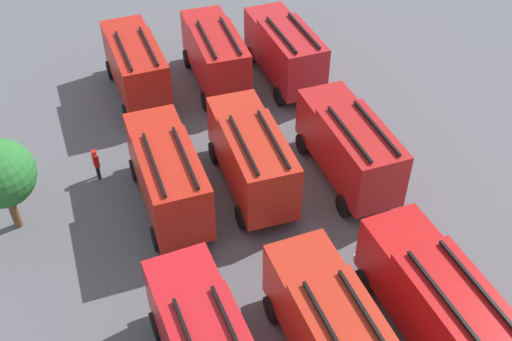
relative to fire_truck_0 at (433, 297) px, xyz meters
name	(u,v)px	position (x,y,z in m)	size (l,w,h in m)	color
ground_plane	(256,192)	(9.45, 4.33, -2.15)	(56.39, 56.39, 0.00)	#4C4C51
fire_truck_0	(433,297)	(0.00, 0.00, 0.00)	(7.45, 3.48, 3.88)	#AA1112
fire_truck_1	(349,145)	(9.27, -0.26, 0.00)	(7.39, 3.27, 3.88)	maroon
fire_truck_2	(284,49)	(18.71, 0.13, 0.00)	(7.42, 3.37, 3.88)	maroon
fire_truck_3	(332,329)	(-0.36, 4.14, 0.00)	(7.42, 3.38, 3.88)	#A52314
fire_truck_4	(251,155)	(9.73, 4.48, 0.00)	(7.32, 3.05, 3.88)	#A42214
fire_truck_5	(215,54)	(19.28, 4.21, 0.00)	(7.30, 3.00, 3.88)	#A21716
fire_truck_7	(167,174)	(9.44, 8.53, 0.00)	(7.38, 3.24, 3.88)	#A51E12
fire_truck_8	(136,65)	(19.25, 8.85, 0.00)	(7.41, 3.36, 3.88)	#A21A11
firefighter_0	(96,163)	(12.52, 11.73, -1.18)	(0.46, 0.33, 1.73)	black
firefighter_2	(228,30)	(23.97, 2.37, -1.15)	(0.45, 0.30, 1.78)	black
firefighter_3	(308,248)	(4.52, 3.35, -1.23)	(0.47, 0.46, 1.66)	black
tree_1	(1,174)	(10.10, 15.59, 1.03)	(3.05, 3.05, 4.73)	brown
traffic_cone_0	(333,87)	(16.83, -2.39, -1.86)	(0.41, 0.41, 0.59)	#F2600C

